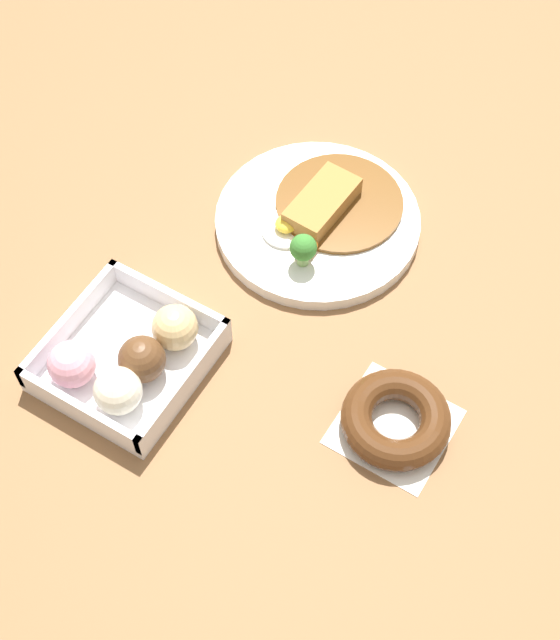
{
  "coord_description": "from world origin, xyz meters",
  "views": [
    {
      "loc": [
        -0.55,
        -0.25,
        0.89
      ],
      "look_at": [
        -0.08,
        0.03,
        0.03
      ],
      "focal_mm": 50.89,
      "sensor_mm": 36.0,
      "label": 1
    }
  ],
  "objects": [
    {
      "name": "chocolate_ring_donut",
      "position": [
        -0.12,
        -0.13,
        0.02
      ],
      "size": [
        0.12,
        0.12,
        0.04
      ],
      "color": "white",
      "rests_on": "ground_plane"
    },
    {
      "name": "curry_plate",
      "position": [
        0.08,
        0.07,
        0.01
      ],
      "size": [
        0.25,
        0.25,
        0.06
      ],
      "color": "white",
      "rests_on": "ground_plane"
    },
    {
      "name": "donut_box",
      "position": [
        -0.21,
        0.15,
        0.03
      ],
      "size": [
        0.18,
        0.16,
        0.06
      ],
      "color": "white",
      "rests_on": "ground_plane"
    },
    {
      "name": "ground_plane",
      "position": [
        0.0,
        0.0,
        0.0
      ],
      "size": [
        1.6,
        1.6,
        0.0
      ],
      "primitive_type": "plane",
      "color": "brown"
    }
  ]
}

